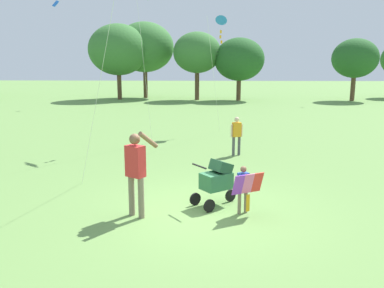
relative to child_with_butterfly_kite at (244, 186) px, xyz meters
name	(u,v)px	position (x,y,z in m)	size (l,w,h in m)	color
ground_plane	(203,212)	(-0.85, 0.06, -0.62)	(120.00, 120.00, 0.00)	#668E47
treeline_distant	(161,54)	(-4.71, 26.60, 3.16)	(43.00, 6.61, 6.50)	brown
child_with_butterfly_kite	(244,186)	(0.00, 0.00, 0.00)	(0.67, 0.50, 1.02)	#7F705B
person_adult_flyer	(136,167)	(-2.20, -0.22, 0.43)	(0.69, 0.48, 1.81)	#7F705B
stroller	(217,179)	(-0.55, 0.52, -0.01)	(1.04, 0.90, 1.03)	black
kite_green_novelty	(221,22)	(-0.21, 10.32, 4.20)	(0.92, 3.20, 5.13)	blue
person_sitting_far	(237,133)	(0.22, 5.40, 0.16)	(0.41, 0.25, 1.31)	#4C4C51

